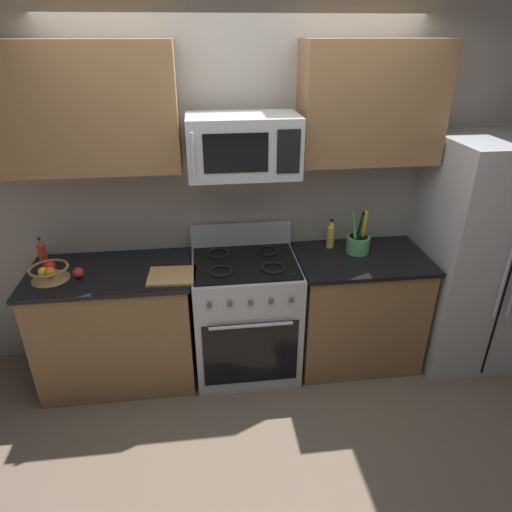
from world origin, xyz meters
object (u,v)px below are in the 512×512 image
object	(u,v)px
microwave	(243,145)
cutting_board	(172,276)
bottle_oil	(331,234)
refrigerator	(479,254)
range_oven	(246,314)
fruit_basket	(49,272)
utensil_crock	(358,243)
apple_loose	(78,273)
bottle_hot_sauce	(42,253)

from	to	relation	value
microwave	cutting_board	world-z (taller)	microwave
cutting_board	bottle_oil	distance (m)	1.23
cutting_board	refrigerator	bearing A→B (deg)	2.97
range_oven	microwave	bearing A→B (deg)	90.07
microwave	bottle_oil	bearing A→B (deg)	13.75
fruit_basket	bottle_oil	xyz separation A→B (m)	(1.99, 0.26, 0.05)
range_oven	utensil_crock	distance (m)	1.00
utensil_crock	apple_loose	xyz separation A→B (m)	(-1.99, -0.15, -0.04)
refrigerator	bottle_hot_sauce	bearing A→B (deg)	177.07
microwave	utensil_crock	size ratio (longest dim) A/B	2.09
cutting_board	bottle_oil	xyz separation A→B (m)	(1.19, 0.33, 0.10)
range_oven	fruit_basket	distance (m)	1.41
bottle_oil	bottle_hot_sauce	bearing A→B (deg)	-178.70
apple_loose	bottle_hot_sauce	world-z (taller)	bottle_hot_sauce
microwave	apple_loose	distance (m)	1.39
cutting_board	microwave	bearing A→B (deg)	17.88
fruit_basket	bottle_hot_sauce	distance (m)	0.23
microwave	bottle_hot_sauce	xyz separation A→B (m)	(-1.41, 0.12, -0.74)
fruit_basket	apple_loose	bearing A→B (deg)	-1.04
utensil_crock	cutting_board	distance (m)	1.38
fruit_basket	microwave	bearing A→B (deg)	3.93
microwave	bottle_hot_sauce	size ratio (longest dim) A/B	3.34
fruit_basket	bottle_hot_sauce	world-z (taller)	bottle_hot_sauce
microwave	refrigerator	bearing A→B (deg)	-1.47
apple_loose	microwave	bearing A→B (deg)	4.74
refrigerator	bottle_oil	distance (m)	1.13
fruit_basket	apple_loose	size ratio (longest dim) A/B	3.55
refrigerator	utensil_crock	bearing A→B (deg)	174.01
cutting_board	bottle_oil	world-z (taller)	bottle_oil
range_oven	apple_loose	bearing A→B (deg)	-176.69
bottle_oil	range_oven	bearing A→B (deg)	-163.99
cutting_board	fruit_basket	bearing A→B (deg)	174.77
utensil_crock	bottle_oil	bearing A→B (deg)	147.66
utensil_crock	microwave	bearing A→B (deg)	-176.55
utensil_crock	bottle_oil	size ratio (longest dim) A/B	1.51
refrigerator	cutting_board	distance (m)	2.30
fruit_basket	apple_loose	distance (m)	0.19
fruit_basket	bottle_oil	size ratio (longest dim) A/B	1.13
microwave	fruit_basket	world-z (taller)	microwave
refrigerator	bottle_hot_sauce	xyz separation A→B (m)	(-3.19, 0.16, 0.13)
microwave	bottle_hot_sauce	bearing A→B (deg)	175.23
apple_loose	bottle_hot_sauce	bearing A→B (deg)	142.95
cutting_board	bottle_hot_sauce	bearing A→B (deg)	162.63
microwave	cutting_board	distance (m)	0.98
refrigerator	cutting_board	world-z (taller)	refrigerator
refrigerator	apple_loose	size ratio (longest dim) A/B	24.42
refrigerator	bottle_oil	xyz separation A→B (m)	(-1.11, 0.21, 0.13)
refrigerator	bottle_oil	world-z (taller)	refrigerator
refrigerator	apple_loose	bearing A→B (deg)	-179.05
range_oven	bottle_oil	distance (m)	0.89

